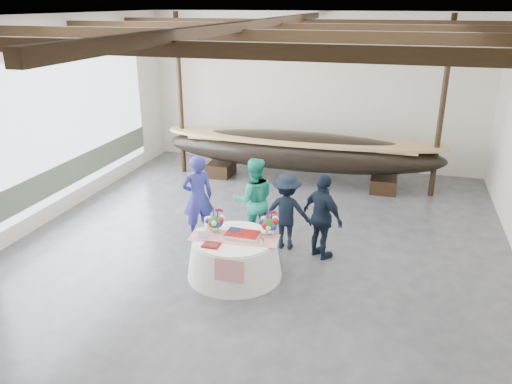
% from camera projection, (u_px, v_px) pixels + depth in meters
% --- Properties ---
extents(floor, '(10.00, 12.00, 0.01)m').
position_uv_depth(floor, '(257.00, 250.00, 10.18)').
color(floor, '#3D3D42').
rests_on(floor, ground).
extents(wall_back, '(10.00, 0.02, 4.50)m').
position_uv_depth(wall_back, '(314.00, 91.00, 14.75)').
color(wall_back, silver).
rests_on(wall_back, ground).
extents(wall_front, '(10.00, 0.02, 4.50)m').
position_uv_depth(wall_front, '(48.00, 333.00, 4.00)').
color(wall_front, silver).
rests_on(wall_front, ground).
extents(wall_left, '(0.02, 12.00, 4.50)m').
position_uv_depth(wall_left, '(34.00, 126.00, 10.69)').
color(wall_left, silver).
rests_on(wall_left, ground).
extents(ceiling, '(10.00, 12.00, 0.01)m').
position_uv_depth(ceiling, '(257.00, 16.00, 8.57)').
color(ceiling, white).
rests_on(ceiling, wall_back).
extents(pavilion_structure, '(9.80, 11.76, 4.50)m').
position_uv_depth(pavilion_structure, '(268.00, 43.00, 9.41)').
color(pavilion_structure, black).
rests_on(pavilion_structure, ground).
extents(open_bay, '(0.03, 7.00, 3.20)m').
position_uv_depth(open_bay, '(67.00, 134.00, 11.72)').
color(open_bay, silver).
rests_on(open_bay, ground).
extents(longboat_display, '(7.69, 1.54, 1.44)m').
position_uv_depth(longboat_display, '(300.00, 151.00, 13.64)').
color(longboat_display, black).
rests_on(longboat_display, ground).
extents(banquet_table, '(1.75, 1.75, 0.75)m').
position_uv_depth(banquet_table, '(235.00, 256.00, 9.14)').
color(banquet_table, white).
rests_on(banquet_table, ground).
extents(tabletop_items, '(1.66, 1.00, 0.40)m').
position_uv_depth(tabletop_items, '(238.00, 227.00, 9.09)').
color(tabletop_items, red).
rests_on(tabletop_items, banquet_table).
extents(guest_woman_blue, '(0.79, 0.76, 1.82)m').
position_uv_depth(guest_woman_blue, '(198.00, 197.00, 10.43)').
color(guest_woman_blue, navy).
rests_on(guest_woman_blue, ground).
extents(guest_woman_teal, '(1.07, 0.97, 1.81)m').
position_uv_depth(guest_woman_teal, '(254.00, 200.00, 10.28)').
color(guest_woman_teal, '#20A584').
rests_on(guest_woman_teal, ground).
extents(guest_man_left, '(1.06, 0.66, 1.58)m').
position_uv_depth(guest_man_left, '(287.00, 211.00, 10.03)').
color(guest_man_left, black).
rests_on(guest_man_left, ground).
extents(guest_man_right, '(1.06, 0.94, 1.72)m').
position_uv_depth(guest_man_right, '(323.00, 217.00, 9.60)').
color(guest_man_right, black).
rests_on(guest_man_right, ground).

